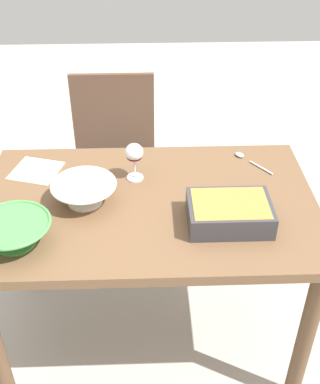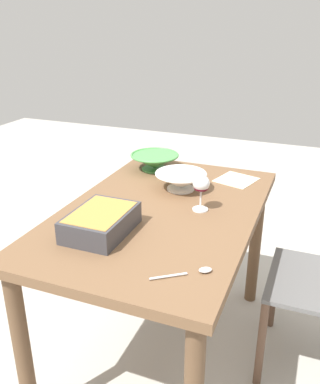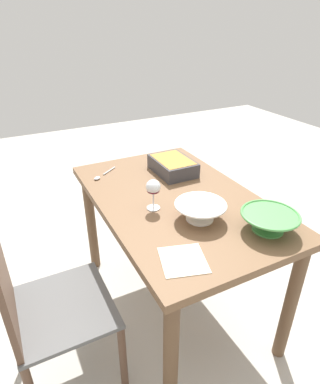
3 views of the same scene
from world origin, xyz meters
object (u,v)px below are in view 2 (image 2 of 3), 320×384
object	(u,v)px
small_bowl	(155,161)
serving_spoon	(194,272)
dining_table	(161,231)
casserole_dish	(101,221)
mixing_bowl	(181,180)
napkin	(236,180)
wine_glass	(201,186)

from	to	relation	value
small_bowl	serving_spoon	xyz separation A→B (m)	(0.88, 0.50, -0.04)
dining_table	casserole_dish	size ratio (longest dim) A/B	4.35
mixing_bowl	napkin	xyz separation A→B (m)	(-0.22, 0.22, -0.05)
dining_table	mixing_bowl	distance (m)	0.29
mixing_bowl	napkin	size ratio (longest dim) A/B	1.33
dining_table	small_bowl	bearing A→B (deg)	-154.41
casserole_dish	mixing_bowl	xyz separation A→B (m)	(-0.52, 0.14, -0.00)
dining_table	mixing_bowl	size ratio (longest dim) A/B	5.18
serving_spoon	casserole_dish	bearing A→B (deg)	-108.19
dining_table	small_bowl	world-z (taller)	small_bowl
small_bowl	dining_table	bearing A→B (deg)	25.59
casserole_dish	small_bowl	bearing A→B (deg)	-173.64
small_bowl	wine_glass	bearing A→B (deg)	43.13
mixing_bowl	small_bowl	distance (m)	0.31
mixing_bowl	serving_spoon	size ratio (longest dim) A/B	1.37
casserole_dish	serving_spoon	bearing A→B (deg)	71.81
wine_glass	small_bowl	size ratio (longest dim) A/B	0.61
wine_glass	casserole_dish	distance (m)	0.45
dining_table	wine_glass	distance (m)	0.28
dining_table	serving_spoon	bearing A→B (deg)	33.75
casserole_dish	serving_spoon	distance (m)	0.44
serving_spoon	mixing_bowl	bearing A→B (deg)	-157.34
wine_glass	napkin	world-z (taller)	wine_glass
mixing_bowl	serving_spoon	world-z (taller)	mixing_bowl
dining_table	napkin	world-z (taller)	napkin
mixing_bowl	wine_glass	bearing A→B (deg)	39.40
wine_glass	napkin	xyz separation A→B (m)	(-0.41, 0.07, -0.11)
casserole_dish	small_bowl	xyz separation A→B (m)	(-0.74, -0.08, 0.00)
wine_glass	napkin	bearing A→B (deg)	170.58
wine_glass	casserole_dish	xyz separation A→B (m)	(0.34, -0.29, -0.06)
wine_glass	napkin	size ratio (longest dim) A/B	0.86
dining_table	mixing_bowl	world-z (taller)	mixing_bowl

